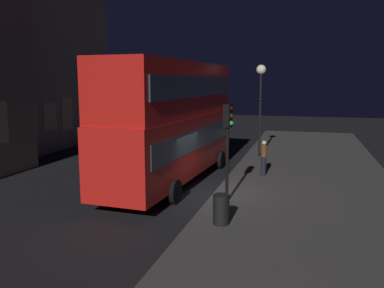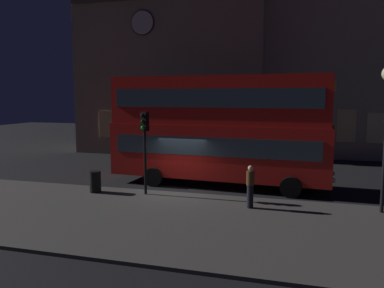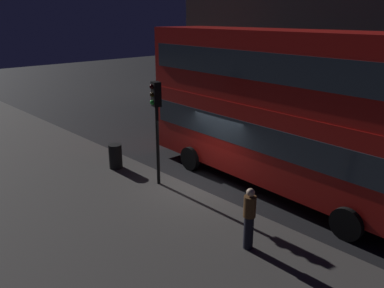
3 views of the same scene
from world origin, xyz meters
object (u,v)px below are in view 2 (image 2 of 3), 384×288
object	(u,v)px
double_decker_bus	(218,126)
pedestrian	(250,186)
litter_bin	(95,182)
traffic_light_near_kerb	(145,135)

from	to	relation	value
double_decker_bus	pedestrian	distance (m)	4.96
double_decker_bus	litter_bin	world-z (taller)	double_decker_bus
pedestrian	litter_bin	size ratio (longest dim) A/B	1.75
double_decker_bus	traffic_light_near_kerb	distance (m)	4.13
double_decker_bus	traffic_light_near_kerb	size ratio (longest dim) A/B	3.01
litter_bin	double_decker_bus	bearing A→B (deg)	33.34
double_decker_bus	traffic_light_near_kerb	world-z (taller)	double_decker_bus
traffic_light_near_kerb	pedestrian	size ratio (longest dim) A/B	2.17
traffic_light_near_kerb	pedestrian	world-z (taller)	traffic_light_near_kerb
double_decker_bus	litter_bin	size ratio (longest dim) A/B	11.42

